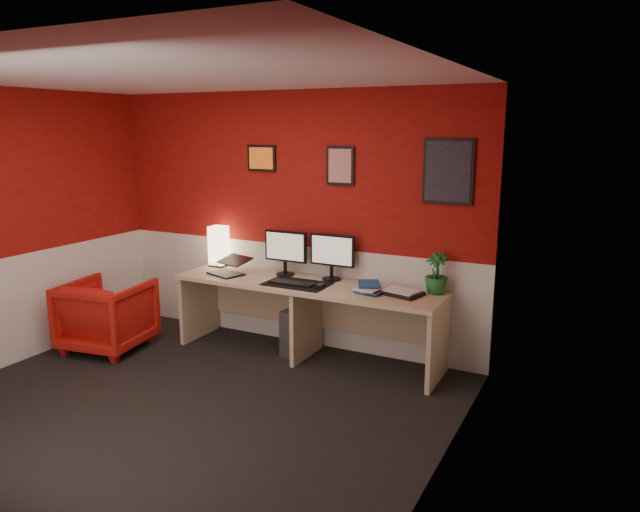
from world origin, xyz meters
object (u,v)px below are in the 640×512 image
Objects in this scene: shoji_lamp at (219,247)px; armchair at (107,315)px; monitor_right at (332,250)px; pc_tower at (301,330)px; laptop at (225,264)px; potted_plant at (437,273)px; desk at (307,320)px; zen_tray at (401,293)px; monitor_left at (285,246)px.

shoji_lamp reaches higher than armchair.
monitor_right is 0.85m from pc_tower.
laptop is 0.90× the size of potted_plant.
armchair is (-1.86, -0.69, -0.02)m from desk.
armchair is at bearing -165.53° from zen_tray.
shoji_lamp is 2.32m from potted_plant.
potted_plant is at bearing 9.68° from pc_tower.
desk is 5.78× the size of pc_tower.
laptop is (0.28, -0.28, -0.09)m from shoji_lamp.
potted_plant reaches higher than zen_tray.
desk is 7.88× the size of laptop.
potted_plant is 1.46m from pc_tower.
monitor_right is at bearing 33.37° from laptop.
desk is at bearing -10.04° from shoji_lamp.
laptop is 0.44× the size of armchair.
laptop is 0.57× the size of monitor_right.
potted_plant is 3.21m from armchair.
zen_tray is 0.35m from potted_plant.
pc_tower is at bearing -164.58° from armchair.
potted_plant is (2.32, 0.00, -0.02)m from shoji_lamp.
monitor_right is 1.02m from potted_plant.
laptop is at bearing -164.15° from monitor_right.
laptop is 0.98m from pc_tower.
laptop is at bearing -172.16° from potted_plant.
armchair is (-3.03, -0.89, -0.57)m from potted_plant.
laptop is 0.73× the size of pc_tower.
zen_tray is (1.77, 0.10, -0.09)m from laptop.
monitor_left is at bearing 173.13° from zen_tray.
potted_plant reaches higher than armchair.
pc_tower is at bearing 176.33° from zen_tray.
monitor_left is at bearing 151.92° from desk.
potted_plant is (1.50, 0.03, -0.11)m from monitor_left.
zen_tray is at bearing -13.69° from monitor_right.
monitor_left reaches higher than pc_tower.
shoji_lamp is 1.10× the size of potted_plant.
potted_plant is (1.02, -0.01, -0.11)m from monitor_right.
monitor_left is (0.53, 0.25, 0.18)m from laptop.
armchair is at bearing -155.94° from monitor_right.
pc_tower is (0.22, -0.08, -0.80)m from monitor_left.
laptop is (-0.86, -0.08, 0.47)m from desk.
monitor_right reaches higher than shoji_lamp.
potted_plant is (0.26, 0.18, 0.17)m from zen_tray.
monitor_right is at bearing 179.49° from potted_plant.
monitor_left is (0.81, -0.03, 0.09)m from shoji_lamp.
desk is 0.20m from pc_tower.
pc_tower is (-1.29, -0.11, -0.69)m from potted_plant.
potted_plant is (2.03, 0.28, 0.07)m from laptop.
pc_tower is (-0.12, 0.09, -0.14)m from desk.
desk is 1.29m from shoji_lamp.
desk is 0.76m from monitor_left.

